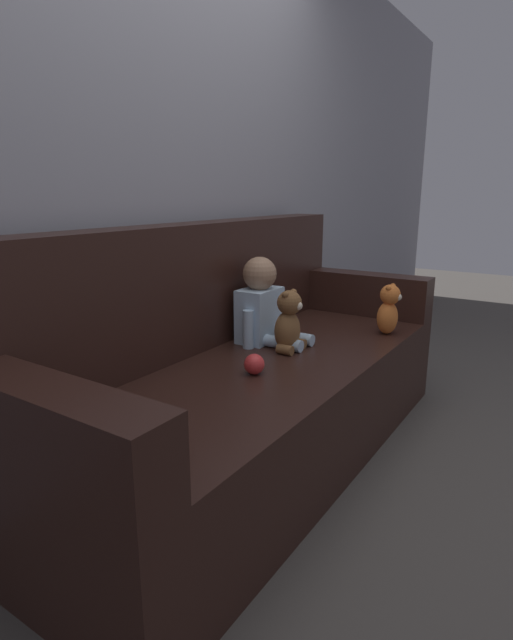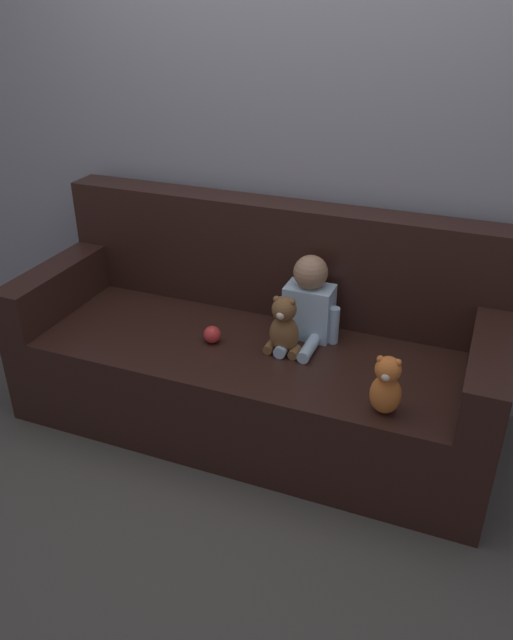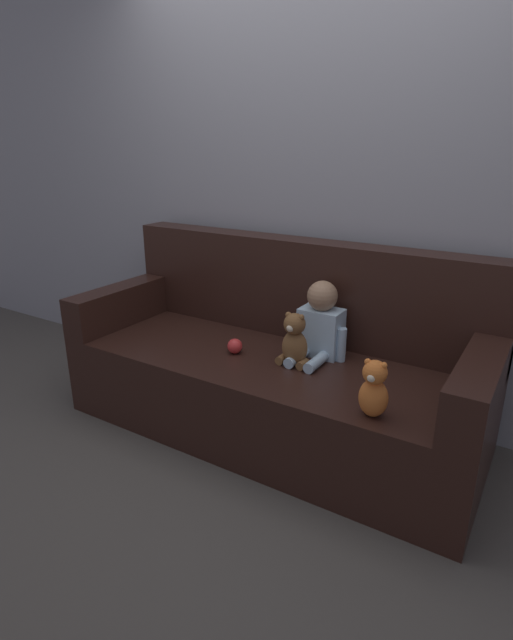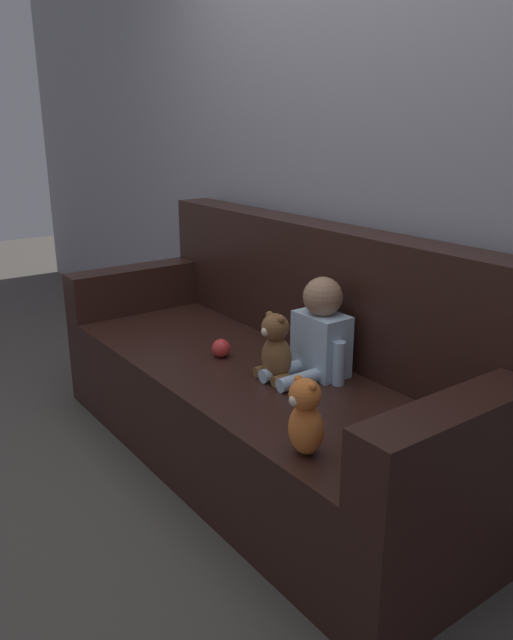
{
  "view_description": "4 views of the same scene",
  "coord_description": "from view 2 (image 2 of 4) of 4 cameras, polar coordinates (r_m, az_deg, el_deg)",
  "views": [
    {
      "loc": [
        -1.67,
        -1.08,
        1.13
      ],
      "look_at": [
        -0.02,
        -0.0,
        0.62
      ],
      "focal_mm": 28.0,
      "sensor_mm": 36.0,
      "label": 1
    },
    {
      "loc": [
        0.93,
        -2.29,
        1.89
      ],
      "look_at": [
        0.02,
        0.01,
        0.55
      ],
      "focal_mm": 35.0,
      "sensor_mm": 36.0,
      "label": 2
    },
    {
      "loc": [
        1.21,
        -2.07,
        1.49
      ],
      "look_at": [
        -0.04,
        -0.06,
        0.65
      ],
      "focal_mm": 28.0,
      "sensor_mm": 36.0,
      "label": 3
    },
    {
      "loc": [
        1.94,
        -1.43,
        1.42
      ],
      "look_at": [
        -0.02,
        -0.01,
        0.64
      ],
      "focal_mm": 35.0,
      "sensor_mm": 36.0,
      "label": 4
    }
  ],
  "objects": [
    {
      "name": "ground_plane",
      "position": [
        3.11,
        -0.34,
        -8.99
      ],
      "size": [
        12.0,
        12.0,
        0.0
      ],
      "primitive_type": "plane",
      "color": "#4C4742"
    },
    {
      "name": "plush_toy_side",
      "position": [
        2.38,
        11.79,
        -5.89
      ],
      "size": [
        0.12,
        0.11,
        0.25
      ],
      "color": "orange",
      "rests_on": "couch"
    },
    {
      "name": "wall_back",
      "position": [
        3.01,
        3.43,
        17.1
      ],
      "size": [
        8.0,
        0.05,
        2.6
      ],
      "color": "#93939E",
      "rests_on": "ground_plane"
    },
    {
      "name": "person_baby",
      "position": [
        2.82,
        4.76,
        1.48
      ],
      "size": [
        0.3,
        0.33,
        0.4
      ],
      "color": "silver",
      "rests_on": "couch"
    },
    {
      "name": "toy_ball",
      "position": [
        2.83,
        -4.07,
        -1.34
      ],
      "size": [
        0.08,
        0.08,
        0.08
      ],
      "color": "red",
      "rests_on": "couch"
    },
    {
      "name": "teddy_bear_brown",
      "position": [
        2.71,
        2.53,
        -0.63
      ],
      "size": [
        0.16,
        0.12,
        0.27
      ],
      "color": "brown",
      "rests_on": "couch"
    },
    {
      "name": "couch",
      "position": [
        2.97,
        0.12,
        -3.06
      ],
      "size": [
        2.19,
        0.86,
        1.0
      ],
      "color": "black",
      "rests_on": "ground_plane"
    }
  ]
}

